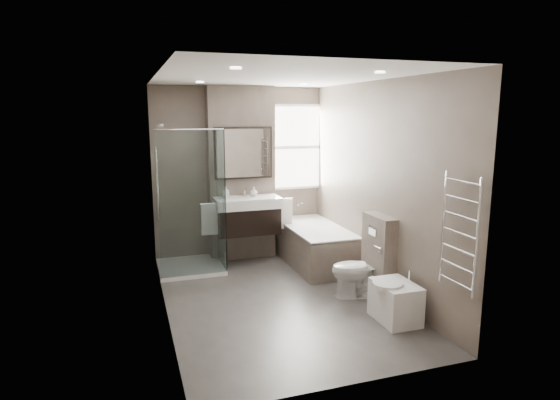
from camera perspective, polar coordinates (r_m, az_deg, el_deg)
name	(u,v)px	position (r m, az deg, el deg)	size (l,w,h in m)	color
room	(278,193)	(5.39, -0.31, 0.86)	(2.70, 3.90, 2.70)	#44413F
vanity_pier	(241,174)	(7.08, -4.75, 3.18)	(1.00, 0.25, 2.60)	#63584E
vanity	(247,215)	(6.84, -3.99, -1.83)	(0.95, 0.47, 0.66)	black
mirror_cabinet	(244,153)	(6.89, -4.47, 5.74)	(0.86, 0.08, 0.76)	black
towel_left	(210,219)	(6.72, -8.58, -2.34)	(0.24, 0.06, 0.44)	silver
towel_right	(284,214)	(6.99, 0.51, -1.72)	(0.24, 0.06, 0.44)	silver
shower_enclosure	(197,237)	(6.69, -10.06, -4.46)	(0.90, 0.90, 2.00)	white
bathtub	(314,243)	(6.93, 4.19, -5.29)	(0.75, 1.60, 0.57)	#63584E
window	(295,147)	(7.40, 1.85, 6.45)	(0.98, 0.06, 1.33)	white
toilet	(359,270)	(5.80, 9.66, -8.36)	(0.38, 0.67, 0.68)	white
cistern_box	(378,256)	(5.84, 11.92, -6.67)	(0.19, 0.55, 1.00)	#63584E
bidet	(395,301)	(5.27, 13.83, -11.87)	(0.46, 0.53, 0.55)	white
towel_radiator	(459,233)	(4.63, 21.04, -3.77)	(0.03, 0.49, 1.10)	silver
soap_bottle_a	(226,192)	(6.74, -6.61, 0.94)	(0.08, 0.08, 0.17)	white
soap_bottle_b	(254,192)	(6.88, -3.20, 1.04)	(0.11, 0.11, 0.14)	white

